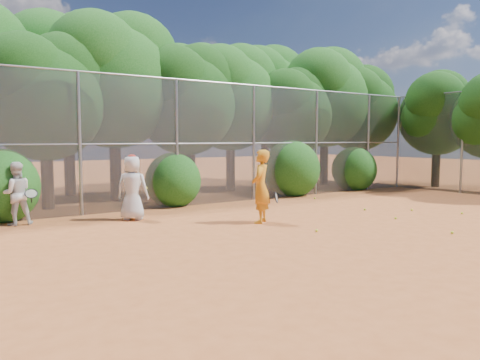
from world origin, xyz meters
TOP-DOWN VIEW (x-y plane):
  - ground at (0.00, 0.00)m, footprint 80.00×80.00m
  - fence_back at (-0.12, 6.00)m, footprint 20.05×0.09m
  - fence_side at (10.00, 3.00)m, footprint 0.09×6.09m
  - tree_2 at (-4.45, 7.83)m, footprint 3.99×3.47m
  - tree_3 at (-1.94, 8.84)m, footprint 4.89×4.26m
  - tree_4 at (0.55, 8.24)m, footprint 4.19×3.64m
  - tree_5 at (3.06, 9.04)m, footprint 4.51×3.92m
  - tree_6 at (5.55, 8.03)m, footprint 3.86×3.36m
  - tree_7 at (8.06, 8.64)m, footprint 4.77×4.14m
  - tree_8 at (10.05, 8.34)m, footprint 4.25×3.70m
  - tree_10 at (-2.93, 11.05)m, footprint 5.15×4.48m
  - tree_11 at (2.06, 10.64)m, footprint 4.64×4.03m
  - tree_12 at (6.56, 11.24)m, footprint 5.02×4.37m
  - tree_13 at (11.45, 5.03)m, footprint 3.86×3.36m
  - bush_0 at (-6.00, 6.30)m, footprint 2.00×2.00m
  - bush_1 at (-1.00, 6.30)m, footprint 1.80×1.80m
  - bush_2 at (4.00, 6.30)m, footprint 2.20×2.20m
  - bush_3 at (7.50, 6.30)m, footprint 1.90×1.90m
  - player_yellow at (-0.57, 2.19)m, footprint 0.89×0.79m
  - player_teen at (-3.10, 4.47)m, footprint 0.99×0.95m
  - player_white at (-5.77, 5.40)m, footprint 0.86×0.75m
  - ball_0 at (2.71, 0.55)m, footprint 0.07×0.07m
  - ball_1 at (3.23, 2.05)m, footprint 0.07×0.07m
  - ball_2 at (2.13, -1.41)m, footprint 0.07×0.07m
  - ball_3 at (4.33, 1.20)m, footprint 0.07×0.07m
  - ball_4 at (-0.23, 0.50)m, footprint 0.07×0.07m
  - ball_5 at (3.89, 4.89)m, footprint 0.07×0.07m
  - ball_6 at (4.98, 0.01)m, footprint 0.07×0.07m

SIDE VIEW (x-z plane):
  - ground at x=0.00m, z-range 0.00..0.00m
  - ball_0 at x=2.71m, z-range 0.00..0.07m
  - ball_1 at x=3.23m, z-range 0.00..0.07m
  - ball_2 at x=2.13m, z-range 0.00..0.07m
  - ball_3 at x=4.33m, z-range 0.00..0.07m
  - ball_4 at x=-0.23m, z-range 0.00..0.07m
  - ball_5 at x=3.89m, z-range 0.00..0.07m
  - ball_6 at x=4.98m, z-range 0.00..0.07m
  - player_white at x=-5.77m, z-range 0.00..1.58m
  - player_teen at x=-3.10m, z-range -0.01..1.73m
  - bush_1 at x=-1.00m, z-range 0.00..1.80m
  - player_yellow at x=-0.57m, z-range 0.00..1.87m
  - bush_3 at x=7.50m, z-range 0.00..1.90m
  - bush_0 at x=-6.00m, z-range 0.00..2.00m
  - bush_2 at x=4.00m, z-range 0.00..2.20m
  - fence_side at x=10.00m, z-range 0.04..4.06m
  - fence_back at x=-0.12m, z-range 0.04..4.06m
  - tree_6 at x=5.55m, z-range 0.82..6.11m
  - tree_13 at x=11.45m, z-range 0.82..6.11m
  - tree_2 at x=-4.45m, z-range 0.85..6.32m
  - tree_4 at x=0.55m, z-range 0.89..6.62m
  - tree_8 at x=10.05m, z-range 0.91..6.73m
  - tree_5 at x=3.06m, z-range 0.96..7.13m
  - tree_11 at x=2.06m, z-range 0.99..7.34m
  - tree_7 at x=8.06m, z-range 1.02..7.54m
  - tree_3 at x=-1.94m, z-range 1.04..7.75m
  - tree_12 at x=6.56m, z-range 1.07..7.95m
  - tree_10 at x=-2.93m, z-range 1.10..8.16m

